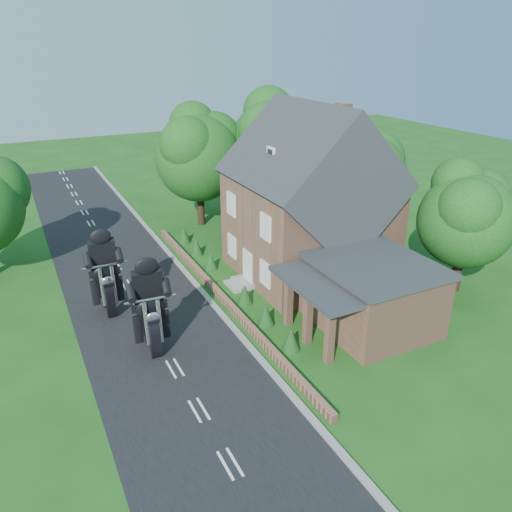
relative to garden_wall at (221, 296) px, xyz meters
name	(u,v)px	position (x,y,z in m)	size (l,w,h in m)	color
ground	(175,369)	(-4.30, -5.00, -0.20)	(120.00, 120.00, 0.00)	#184A14
road	(175,368)	(-4.30, -5.00, -0.19)	(7.00, 80.00, 0.02)	black
kerb	(250,346)	(-0.65, -5.00, -0.14)	(0.30, 80.00, 0.12)	gray
garden_wall	(221,296)	(0.00, 0.00, 0.00)	(0.30, 22.00, 0.40)	#9C694F
house	(309,204)	(6.19, 1.00, 4.14)	(9.54, 8.64, 10.24)	#9C694F
annex	(370,294)	(5.57, -5.80, 1.57)	(7.05, 5.94, 3.44)	#9C694F
tree_annex_side	(471,211)	(12.83, -4.90, 4.49)	(5.64, 5.20, 7.48)	black
tree_house_right	(366,169)	(12.35, 3.62, 4.99)	(6.51, 6.00, 8.40)	black
tree_behind_house	(280,139)	(9.88, 11.14, 6.03)	(7.81, 7.20, 10.08)	black
tree_behind_left	(203,150)	(3.86, 12.13, 5.53)	(6.94, 6.40, 9.16)	black
shrub_a	(291,339)	(1.00, -6.00, 0.35)	(0.90, 0.90, 1.10)	#123A14
shrub_b	(266,315)	(1.00, -3.50, 0.35)	(0.90, 0.90, 1.10)	#123A14
shrub_c	(245,294)	(1.00, -1.00, 0.35)	(0.90, 0.90, 1.10)	#123A14
shrub_d	(210,260)	(1.00, 4.00, 0.35)	(0.90, 0.90, 1.10)	#123A14
shrub_e	(197,247)	(1.00, 6.50, 0.35)	(0.90, 0.90, 1.10)	#123A14
shrub_f	(184,235)	(1.00, 9.00, 0.35)	(0.90, 0.90, 1.10)	#123A14
motorcycle_lead	(153,337)	(-4.73, -3.18, 0.51)	(0.39, 1.53, 1.43)	black
motorcycle_follow	(109,300)	(-5.82, 1.34, 0.51)	(0.38, 1.52, 1.42)	black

